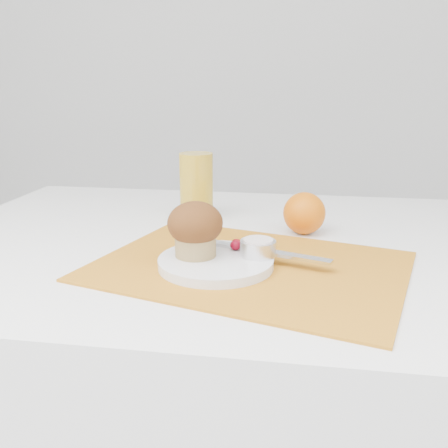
% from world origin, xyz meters
% --- Properties ---
extents(table, '(1.20, 0.80, 0.75)m').
position_xyz_m(table, '(0.00, 0.05, 0.38)').
color(table, white).
rests_on(table, ground).
extents(placemat, '(0.54, 0.45, 0.00)m').
position_xyz_m(placemat, '(0.02, -0.08, 0.75)').
color(placemat, '#C0751A').
rests_on(placemat, table).
extents(plate, '(0.19, 0.19, 0.01)m').
position_xyz_m(plate, '(-0.03, -0.10, 0.76)').
color(plate, silver).
rests_on(plate, placemat).
extents(ramekin, '(0.06, 0.06, 0.02)m').
position_xyz_m(ramekin, '(0.03, -0.08, 0.78)').
color(ramekin, silver).
rests_on(ramekin, plate).
extents(cream, '(0.05, 0.05, 0.01)m').
position_xyz_m(cream, '(0.03, -0.08, 0.79)').
color(cream, silver).
rests_on(cream, ramekin).
extents(raspberry_near, '(0.02, 0.02, 0.02)m').
position_xyz_m(raspberry_near, '(-0.01, -0.06, 0.78)').
color(raspberry_near, '#55020E').
rests_on(raspberry_near, plate).
extents(raspberry_far, '(0.02, 0.02, 0.02)m').
position_xyz_m(raspberry_far, '(-0.01, -0.05, 0.78)').
color(raspberry_far, '#600302').
rests_on(raspberry_far, plate).
extents(butter_knife, '(0.21, 0.09, 0.01)m').
position_xyz_m(butter_knife, '(0.04, -0.06, 0.77)').
color(butter_knife, silver).
rests_on(butter_knife, plate).
extents(orange, '(0.08, 0.08, 0.08)m').
position_xyz_m(orange, '(0.10, 0.11, 0.79)').
color(orange, orange).
rests_on(orange, table).
extents(juice_glass, '(0.08, 0.08, 0.14)m').
position_xyz_m(juice_glass, '(-0.12, 0.18, 0.82)').
color(juice_glass, gold).
rests_on(juice_glass, table).
extents(muffin, '(0.09, 0.09, 0.09)m').
position_xyz_m(muffin, '(-0.06, -0.09, 0.81)').
color(muffin, tan).
rests_on(muffin, plate).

